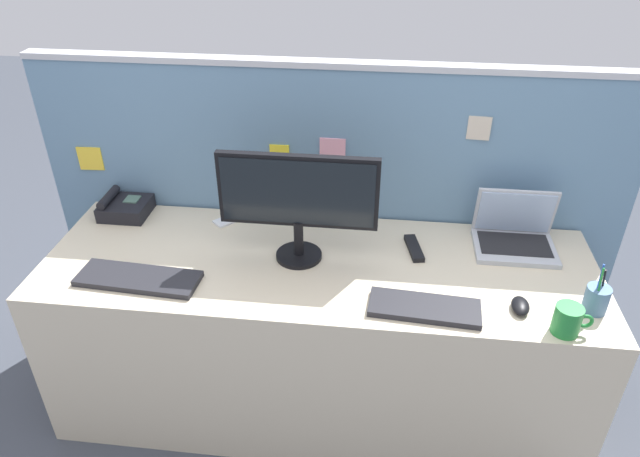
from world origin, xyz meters
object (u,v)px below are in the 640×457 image
(desk_phone, at_px, (124,207))
(cell_phone_white_slab, at_px, (232,219))
(keyboard_main, at_px, (138,278))
(pen_cup, at_px, (596,299))
(keyboard_spare, at_px, (424,308))
(tv_remote, at_px, (414,248))
(laptop, at_px, (515,233))
(desktop_monitor, at_px, (298,197))
(computer_mouse_right_hand, at_px, (520,306))
(coffee_mug, at_px, (568,320))

(desk_phone, distance_m, cell_phone_white_slab, 0.46)
(keyboard_main, xyz_separation_m, pen_cup, (1.58, 0.02, 0.04))
(keyboard_spare, relative_size, tv_remote, 2.18)
(tv_remote, bearing_deg, keyboard_main, -174.42)
(desk_phone, relative_size, pen_cup, 1.04)
(keyboard_main, relative_size, keyboard_spare, 1.19)
(laptop, height_order, keyboard_spare, laptop)
(desktop_monitor, height_order, pen_cup, desktop_monitor)
(keyboard_main, relative_size, computer_mouse_right_hand, 4.41)
(laptop, height_order, desk_phone, laptop)
(desktop_monitor, relative_size, keyboard_main, 1.32)
(keyboard_spare, distance_m, pen_cup, 0.57)
(desktop_monitor, height_order, coffee_mug, desktop_monitor)
(keyboard_spare, bearing_deg, desktop_monitor, 154.00)
(desk_phone, bearing_deg, laptop, -1.67)
(computer_mouse_right_hand, xyz_separation_m, tv_remote, (-0.35, 0.32, -0.01))
(desk_phone, height_order, keyboard_spare, desk_phone)
(keyboard_main, bearing_deg, tv_remote, 21.40)
(pen_cup, bearing_deg, keyboard_main, -179.21)
(computer_mouse_right_hand, bearing_deg, cell_phone_white_slab, 162.30)
(pen_cup, xyz_separation_m, tv_remote, (-0.59, 0.29, -0.04))
(desk_phone, height_order, keyboard_main, desk_phone)
(pen_cup, bearing_deg, desk_phone, 166.78)
(keyboard_spare, relative_size, pen_cup, 1.99)
(keyboard_spare, xyz_separation_m, coffee_mug, (0.44, -0.05, 0.04))
(keyboard_spare, xyz_separation_m, cell_phone_white_slab, (-0.79, 0.50, -0.01))
(keyboard_spare, xyz_separation_m, pen_cup, (0.56, 0.07, 0.04))
(keyboard_spare, height_order, tv_remote, keyboard_spare)
(tv_remote, relative_size, coffee_mug, 1.36)
(cell_phone_white_slab, xyz_separation_m, coffee_mug, (1.23, -0.56, 0.05))
(computer_mouse_right_hand, bearing_deg, coffee_mug, -33.08)
(tv_remote, height_order, coffee_mug, coffee_mug)
(keyboard_spare, bearing_deg, pen_cup, 10.85)
(desktop_monitor, distance_m, keyboard_main, 0.64)
(coffee_mug, bearing_deg, cell_phone_white_slab, 155.71)
(keyboard_main, relative_size, cell_phone_white_slab, 2.93)
(keyboard_main, bearing_deg, cell_phone_white_slab, 67.36)
(keyboard_main, distance_m, computer_mouse_right_hand, 1.33)
(computer_mouse_right_hand, bearing_deg, keyboard_spare, -167.72)
(keyboard_main, distance_m, tv_remote, 1.04)
(tv_remote, bearing_deg, coffee_mug, -53.45)
(cell_phone_white_slab, bearing_deg, tv_remote, 32.68)
(pen_cup, bearing_deg, cell_phone_white_slab, 162.14)
(keyboard_spare, relative_size, coffee_mug, 2.97)
(desktop_monitor, bearing_deg, keyboard_main, -157.70)
(cell_phone_white_slab, bearing_deg, computer_mouse_right_hand, 20.74)
(desktop_monitor, relative_size, cell_phone_white_slab, 3.88)
(desk_phone, xyz_separation_m, keyboard_spare, (1.25, -0.49, -0.02))
(laptop, distance_m, pen_cup, 0.43)
(laptop, height_order, tv_remote, laptop)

